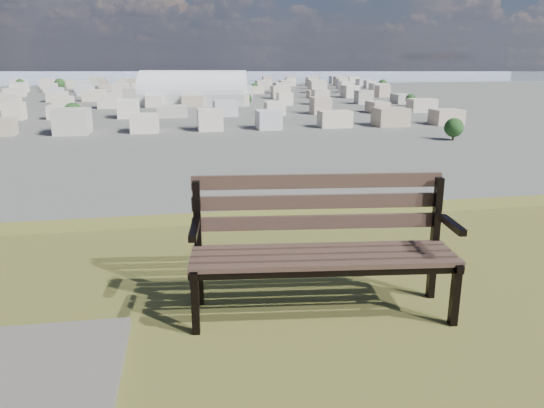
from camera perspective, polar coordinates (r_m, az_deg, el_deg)
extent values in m
cube|color=#483229|center=(3.65, 6.01, -6.64)|extent=(1.89, 0.31, 0.04)
cube|color=#483229|center=(3.76, 5.69, -5.92)|extent=(1.89, 0.31, 0.04)
cube|color=#483229|center=(3.88, 5.38, -5.24)|extent=(1.89, 0.31, 0.04)
cube|color=#483229|center=(3.99, 5.10, -4.60)|extent=(1.89, 0.31, 0.04)
cube|color=#483229|center=(4.02, 4.97, -1.94)|extent=(1.88, 0.26, 0.11)
cube|color=#483229|center=(4.00, 4.97, 0.25)|extent=(1.88, 0.26, 0.11)
cube|color=#483229|center=(3.99, 4.96, 2.46)|extent=(1.88, 0.26, 0.11)
cube|color=black|center=(3.68, -8.26, -10.42)|extent=(0.06, 0.07, 0.46)
cube|color=black|center=(4.00, -7.93, -4.34)|extent=(0.06, 0.07, 0.97)
cube|color=black|center=(3.80, -8.15, -6.32)|extent=(0.11, 0.53, 0.05)
cube|color=black|center=(3.66, -8.36, -2.81)|extent=(0.10, 0.38, 0.05)
cube|color=black|center=(3.97, 19.10, -9.19)|extent=(0.06, 0.07, 0.46)
cube|color=black|center=(4.27, 17.10, -3.63)|extent=(0.06, 0.07, 0.97)
cube|color=black|center=(4.07, 18.22, -5.43)|extent=(0.11, 0.53, 0.05)
cube|color=black|center=(3.94, 18.82, -2.13)|extent=(0.10, 0.38, 0.05)
cube|color=black|center=(3.66, 6.02, -7.39)|extent=(1.88, 0.26, 0.04)
cube|color=black|center=(4.02, 5.06, -5.19)|extent=(1.88, 0.26, 0.04)
cube|color=beige|center=(314.19, -8.40, 11.11)|extent=(64.18, 37.42, 6.69)
cylinder|color=white|center=(313.96, -8.42, 11.72)|extent=(64.18, 37.42, 25.42)
cube|color=beige|center=(211.35, -26.80, 7.58)|extent=(11.00, 11.00, 7.00)
cube|color=beige|center=(206.01, -20.33, 8.11)|extent=(11.00, 11.00, 7.00)
cube|color=#B9A493|center=(203.37, -13.60, 8.55)|extent=(11.00, 11.00, 7.00)
cube|color=#B9B9BE|center=(203.56, -6.76, 8.88)|extent=(11.00, 11.00, 7.00)
cube|color=beige|center=(206.54, -0.03, 9.08)|extent=(11.00, 11.00, 7.00)
cube|color=tan|center=(212.22, 6.44, 9.16)|extent=(11.00, 11.00, 7.00)
cube|color=beige|center=(220.38, 12.50, 9.12)|extent=(11.00, 11.00, 7.00)
cube|color=#ACA69C|center=(230.76, 18.07, 9.01)|extent=(11.00, 11.00, 7.00)
cube|color=#B9A493|center=(262.48, -26.43, 8.87)|extent=(11.00, 11.00, 7.00)
cube|color=#B9B9BE|center=(257.07, -21.22, 9.32)|extent=(11.00, 11.00, 7.00)
cube|color=beige|center=(253.84, -15.83, 9.71)|extent=(11.00, 11.00, 7.00)
cube|color=tan|center=(252.84, -10.33, 10.02)|extent=(11.00, 11.00, 7.00)
cube|color=beige|center=(254.13, -4.83, 10.24)|extent=(11.00, 11.00, 7.00)
cube|color=#ACA69C|center=(257.65, 0.57, 10.37)|extent=(11.00, 11.00, 7.00)
cube|color=beige|center=(263.32, 5.79, 10.40)|extent=(11.00, 11.00, 7.00)
cube|color=beige|center=(271.00, 10.75, 10.36)|extent=(11.00, 11.00, 7.00)
cube|color=#B9A493|center=(280.53, 15.40, 10.25)|extent=(11.00, 11.00, 7.00)
cube|color=tan|center=(313.70, -26.18, 9.74)|extent=(11.00, 11.00, 7.00)
cube|color=beige|center=(308.26, -21.82, 10.13)|extent=(11.00, 11.00, 7.00)
cube|color=#ACA69C|center=(304.62, -17.33, 10.48)|extent=(11.00, 11.00, 7.00)
cube|color=beige|center=(302.84, -12.74, 10.77)|extent=(11.00, 11.00, 7.00)
cube|color=beige|center=(302.96, -8.12, 11.00)|extent=(11.00, 11.00, 7.00)
cube|color=#B9A493|center=(304.98, -3.53, 11.15)|extent=(11.00, 11.00, 7.00)
cube|color=#B9B9BE|center=(308.85, 0.98, 11.23)|extent=(11.00, 11.00, 7.00)
cube|color=beige|center=(314.52, 5.35, 11.24)|extent=(11.00, 11.00, 7.00)
cube|color=tan|center=(321.87, 9.54, 11.20)|extent=(11.00, 11.00, 7.00)
cube|color=beige|center=(330.81, 13.53, 11.10)|extent=(11.00, 11.00, 7.00)
cube|color=beige|center=(364.97, -25.99, 10.36)|extent=(11.00, 11.00, 7.00)
cube|color=#B9A493|center=(359.51, -22.25, 10.72)|extent=(11.00, 11.00, 7.00)
cube|color=#B9B9BE|center=(355.58, -18.40, 11.03)|extent=(11.00, 11.00, 7.00)
cube|color=beige|center=(353.25, -14.47, 11.30)|extent=(11.00, 11.00, 7.00)
cube|color=tan|center=(352.54, -10.50, 11.52)|extent=(11.00, 11.00, 7.00)
cube|color=beige|center=(353.46, -6.53, 11.68)|extent=(11.00, 11.00, 7.00)
cube|color=#ACA69C|center=(356.00, -2.60, 11.79)|extent=(11.00, 11.00, 7.00)
cube|color=beige|center=(360.12, 1.27, 11.85)|extent=(11.00, 11.00, 7.00)
cube|color=beige|center=(365.78, 5.03, 11.85)|extent=(11.00, 11.00, 7.00)
cube|color=#B9A493|center=(372.89, 8.66, 11.80)|extent=(11.00, 11.00, 7.00)
cube|color=#B9B9BE|center=(381.39, 12.15, 11.72)|extent=(11.00, 11.00, 7.00)
cube|color=beige|center=(416.28, -25.86, 10.84)|extent=(11.00, 11.00, 7.00)
cube|color=#ACA69C|center=(410.80, -22.57, 11.15)|extent=(11.00, 11.00, 7.00)
cube|color=beige|center=(406.66, -19.21, 11.43)|extent=(11.00, 11.00, 7.00)
cube|color=beige|center=(403.91, -15.78, 11.68)|extent=(11.00, 11.00, 7.00)
cube|color=#B9A493|center=(402.57, -12.30, 11.90)|extent=(11.00, 11.00, 7.00)
cube|color=#B9B9BE|center=(402.67, -8.82, 12.06)|extent=(11.00, 11.00, 7.00)
cube|color=beige|center=(404.18, -5.34, 12.19)|extent=(11.00, 11.00, 7.00)
cube|color=tan|center=(407.11, -1.90, 12.27)|extent=(11.00, 11.00, 7.00)
cube|color=beige|center=(411.43, 1.49, 12.31)|extent=(11.00, 11.00, 7.00)
cube|color=#ACA69C|center=(417.08, 4.79, 12.30)|extent=(11.00, 11.00, 7.00)
cube|color=beige|center=(424.01, 7.99, 12.26)|extent=(11.00, 11.00, 7.00)
cube|color=beige|center=(432.17, 11.08, 12.19)|extent=(11.00, 11.00, 7.00)
cube|color=beige|center=(467.62, -25.75, 11.20)|extent=(11.00, 11.00, 7.00)
cube|color=tan|center=(462.12, -22.83, 11.49)|extent=(11.00, 11.00, 7.00)
cube|color=beige|center=(457.82, -19.84, 11.75)|extent=(11.00, 11.00, 7.00)
cube|color=#ACA69C|center=(454.74, -16.79, 11.98)|extent=(11.00, 11.00, 7.00)
cube|color=beige|center=(452.92, -13.71, 12.18)|extent=(11.00, 11.00, 7.00)
cube|color=beige|center=(452.37, -10.60, 12.35)|extent=(11.00, 11.00, 7.00)
cube|color=#B9A493|center=(453.08, -7.50, 12.48)|extent=(11.00, 11.00, 7.00)
cube|color=#B9B9BE|center=(455.07, -4.41, 12.58)|extent=(11.00, 11.00, 7.00)
cube|color=beige|center=(458.30, -1.35, 12.64)|extent=(11.00, 11.00, 7.00)
cube|color=tan|center=(462.76, 1.66, 12.67)|extent=(11.00, 11.00, 7.00)
cube|color=beige|center=(468.40, 4.60, 12.66)|extent=(11.00, 11.00, 7.00)
cube|color=#ACA69C|center=(475.20, 7.47, 12.62)|extent=(11.00, 11.00, 7.00)
cube|color=beige|center=(483.09, 10.24, 12.56)|extent=(11.00, 11.00, 7.00)
cube|color=#B9B9BE|center=(518.97, -25.66, 11.50)|extent=(11.00, 11.00, 7.00)
cube|color=beige|center=(513.46, -23.03, 11.76)|extent=(11.00, 11.00, 7.00)
cube|color=tan|center=(509.03, -20.34, 12.00)|extent=(11.00, 11.00, 7.00)
cube|color=beige|center=(505.69, -17.60, 12.22)|extent=(11.00, 11.00, 7.00)
cube|color=#ACA69C|center=(503.48, -14.83, 12.41)|extent=(11.00, 11.00, 7.00)
cube|color=beige|center=(502.41, -12.04, 12.57)|extent=(11.00, 11.00, 7.00)
cube|color=beige|center=(502.49, -9.24, 12.71)|extent=(11.00, 11.00, 7.00)
cube|color=#B9A493|center=(503.70, -6.44, 12.81)|extent=(11.00, 11.00, 7.00)
cube|color=#B9B9BE|center=(506.06, -3.66, 12.89)|extent=(11.00, 11.00, 7.00)
cube|color=beige|center=(509.53, -0.91, 12.94)|extent=(11.00, 11.00, 7.00)
cube|color=tan|center=(514.11, 1.79, 12.96)|extent=(11.00, 11.00, 7.00)
cube|color=beige|center=(519.75, 4.45, 12.95)|extent=(11.00, 11.00, 7.00)
cube|color=#ACA69C|center=(526.43, 7.04, 12.91)|extent=(11.00, 11.00, 7.00)
cube|color=beige|center=(534.10, 9.56, 12.85)|extent=(11.00, 11.00, 7.00)
cube|color=#B9B9BE|center=(570.33, -25.59, 11.74)|extent=(11.00, 11.00, 7.00)
cube|color=beige|center=(564.82, -23.19, 11.98)|extent=(11.00, 11.00, 7.00)
cube|color=tan|center=(560.27, -20.75, 12.20)|extent=(11.00, 11.00, 7.00)
cube|color=beige|center=(556.73, -18.27, 12.40)|extent=(11.00, 11.00, 7.00)
cube|color=#ACA69C|center=(554.21, -15.75, 12.59)|extent=(11.00, 11.00, 7.00)
cube|color=beige|center=(552.71, -13.21, 12.75)|extent=(11.00, 11.00, 7.00)
cube|color=beige|center=(552.26, -10.67, 12.88)|extent=(11.00, 11.00, 7.00)
cube|color=#B9A493|center=(552.84, -8.12, 13.00)|extent=(11.00, 11.00, 7.00)
cube|color=#B9B9BE|center=(554.47, -5.57, 13.08)|extent=(11.00, 11.00, 7.00)
cube|color=beige|center=(557.13, -3.05, 13.14)|extent=(11.00, 11.00, 7.00)
cube|color=tan|center=(560.80, -0.55, 13.18)|extent=(11.00, 11.00, 7.00)
cube|color=beige|center=(565.47, 1.91, 13.19)|extent=(11.00, 11.00, 7.00)
cube|color=#ACA69C|center=(571.11, 4.32, 13.18)|extent=(11.00, 11.00, 7.00)
cube|color=beige|center=(577.69, 6.69, 13.15)|extent=(11.00, 11.00, 7.00)
cube|color=beige|center=(585.18, 8.99, 13.10)|extent=(11.00, 11.00, 7.00)
cylinder|color=#372A1B|center=(187.64, 18.89, 6.84)|extent=(0.80, 0.80, 2.10)
sphere|color=#13381A|center=(187.24, 18.98, 7.79)|extent=(6.30, 6.30, 6.30)
cylinder|color=#372A1B|center=(226.51, -20.48, 8.14)|extent=(0.80, 0.80, 2.70)
sphere|color=#13381A|center=(226.09, -20.58, 9.15)|extent=(8.10, 8.10, 8.10)
cylinder|color=#372A1B|center=(312.02, 14.65, 10.32)|extent=(0.80, 0.80, 1.95)
sphere|color=#13381A|center=(311.79, 14.69, 10.85)|extent=(5.85, 5.85, 5.85)
cylinder|color=#372A1B|center=(407.26, -1.89, 11.94)|extent=(0.80, 0.80, 2.25)
sphere|color=#13381A|center=(407.06, -1.90, 12.41)|extent=(6.75, 6.75, 6.75)
cylinder|color=#372A1B|center=(470.84, -21.83, 11.39)|extent=(0.80, 0.80, 2.85)
sphere|color=#13381A|center=(470.63, -21.88, 11.91)|extent=(8.55, 8.55, 8.55)
cylinder|color=#372A1B|center=(518.58, -25.42, 11.27)|extent=(0.80, 0.80, 2.40)
sphere|color=#13381A|center=(518.41, -25.46, 11.66)|extent=(7.20, 7.20, 7.20)
cylinder|color=#372A1B|center=(305.69, -2.77, 10.71)|extent=(0.80, 0.80, 2.10)
sphere|color=#13381A|center=(305.45, -2.77, 11.30)|extent=(6.30, 6.30, 6.30)
cylinder|color=#372A1B|center=(456.03, 11.81, 12.03)|extent=(0.80, 0.80, 2.55)
sphere|color=#13381A|center=(455.83, 11.84, 12.51)|extent=(7.65, 7.65, 7.65)
cube|color=#8EA5B5|center=(902.16, -10.77, 13.60)|extent=(2400.00, 700.00, 0.12)
cube|color=#949BB8|center=(1399.99, -4.51, 15.34)|extent=(700.00, 220.00, 45.00)
cube|color=#949BB8|center=(1573.04, 14.42, 15.21)|extent=(500.00, 220.00, 60.00)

